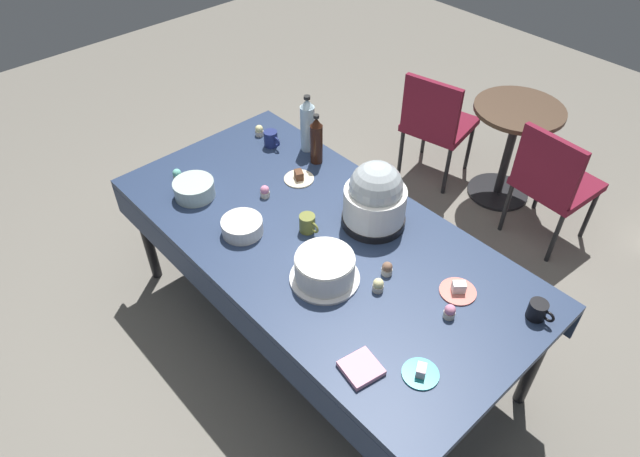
{
  "coord_description": "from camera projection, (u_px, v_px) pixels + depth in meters",
  "views": [
    {
      "loc": [
        1.48,
        -1.34,
        2.63
      ],
      "look_at": [
        0.0,
        0.0,
        0.8
      ],
      "focal_mm": 31.52,
      "sensor_mm": 36.0,
      "label": 1
    }
  ],
  "objects": [
    {
      "name": "soda_bottle_water",
      "position": [
        307.0,
        125.0,
        3.18
      ],
      "size": [
        0.08,
        0.08,
        0.34
      ],
      "color": "silver",
      "rests_on": "potluck_table"
    },
    {
      "name": "dessert_plate_cream",
      "position": [
        299.0,
        177.0,
        3.07
      ],
      "size": [
        0.16,
        0.16,
        0.05
      ],
      "color": "beige",
      "rests_on": "potluck_table"
    },
    {
      "name": "slow_cooker",
      "position": [
        375.0,
        198.0,
        2.71
      ],
      "size": [
        0.32,
        0.32,
        0.35
      ],
      "color": "black",
      "rests_on": "potluck_table"
    },
    {
      "name": "cupcake_vanilla",
      "position": [
        177.0,
        175.0,
        3.05
      ],
      "size": [
        0.05,
        0.05,
        0.07
      ],
      "color": "beige",
      "rests_on": "potluck_table"
    },
    {
      "name": "cupcake_mint",
      "position": [
        259.0,
        131.0,
        3.38
      ],
      "size": [
        0.05,
        0.05,
        0.07
      ],
      "color": "beige",
      "rests_on": "potluck_table"
    },
    {
      "name": "frosted_layer_cake",
      "position": [
        325.0,
        269.0,
        2.49
      ],
      "size": [
        0.32,
        0.32,
        0.14
      ],
      "color": "silver",
      "rests_on": "potluck_table"
    },
    {
      "name": "round_cafe_table",
      "position": [
        512.0,
        136.0,
        3.85
      ],
      "size": [
        0.6,
        0.6,
        0.72
      ],
      "color": "#473323",
      "rests_on": "ground"
    },
    {
      "name": "ground",
      "position": [
        320.0,
        330.0,
        3.25
      ],
      "size": [
        9.0,
        9.0,
        0.0
      ],
      "primitive_type": "plane",
      "color": "slate"
    },
    {
      "name": "maroon_chair_left",
      "position": [
        436.0,
        121.0,
        4.0
      ],
      "size": [
        0.52,
        0.52,
        0.85
      ],
      "color": "maroon",
      "rests_on": "ground"
    },
    {
      "name": "cupcake_cocoa",
      "position": [
        378.0,
        285.0,
        2.46
      ],
      "size": [
        0.05,
        0.05,
        0.07
      ],
      "color": "beige",
      "rests_on": "potluck_table"
    },
    {
      "name": "maroon_chair_right",
      "position": [
        553.0,
        180.0,
        3.5
      ],
      "size": [
        0.47,
        0.47,
        0.85
      ],
      "color": "maroon",
      "rests_on": "ground"
    },
    {
      "name": "glass_salad_bowl",
      "position": [
        194.0,
        189.0,
        2.94
      ],
      "size": [
        0.21,
        0.21,
        0.09
      ],
      "primitive_type": "cylinder",
      "color": "#B2C6BC",
      "rests_on": "potluck_table"
    },
    {
      "name": "ceramic_snack_bowl",
      "position": [
        242.0,
        226.0,
        2.74
      ],
      "size": [
        0.2,
        0.2,
        0.07
      ],
      "primitive_type": "cylinder",
      "color": "silver",
      "rests_on": "potluck_table"
    },
    {
      "name": "dessert_plate_teal",
      "position": [
        421.0,
        373.0,
        2.16
      ],
      "size": [
        0.15,
        0.15,
        0.05
      ],
      "color": "teal",
      "rests_on": "potluck_table"
    },
    {
      "name": "cupcake_rose",
      "position": [
        450.0,
        312.0,
        2.35
      ],
      "size": [
        0.05,
        0.05,
        0.07
      ],
      "color": "beige",
      "rests_on": "potluck_table"
    },
    {
      "name": "paper_napkin_stack",
      "position": [
        361.0,
        368.0,
        2.17
      ],
      "size": [
        0.16,
        0.16,
        0.02
      ],
      "primitive_type": "cube",
      "rotation": [
        0.0,
        0.0,
        -0.18
      ],
      "color": "pink",
      "rests_on": "potluck_table"
    },
    {
      "name": "coffee_mug_navy",
      "position": [
        271.0,
        139.0,
        3.28
      ],
      "size": [
        0.12,
        0.08,
        0.1
      ],
      "color": "navy",
      "rests_on": "potluck_table"
    },
    {
      "name": "dessert_plate_coral",
      "position": [
        458.0,
        290.0,
        2.46
      ],
      "size": [
        0.16,
        0.16,
        0.06
      ],
      "color": "#E07266",
      "rests_on": "potluck_table"
    },
    {
      "name": "potluck_table",
      "position": [
        320.0,
        245.0,
        2.78
      ],
      "size": [
        2.2,
        1.1,
        0.75
      ],
      "color": "navy",
      "rests_on": "ground"
    },
    {
      "name": "coffee_mug_olive",
      "position": [
        308.0,
        223.0,
        2.74
      ],
      "size": [
        0.12,
        0.08,
        0.09
      ],
      "color": "olive",
      "rests_on": "potluck_table"
    },
    {
      "name": "coffee_mug_black",
      "position": [
        538.0,
        310.0,
        2.34
      ],
      "size": [
        0.12,
        0.08,
        0.08
      ],
      "color": "black",
      "rests_on": "potluck_table"
    },
    {
      "name": "cupcake_berry",
      "position": [
        387.0,
        269.0,
        2.53
      ],
      "size": [
        0.05,
        0.05,
        0.07
      ],
      "color": "beige",
      "rests_on": "potluck_table"
    },
    {
      "name": "cupcake_lemon",
      "position": [
        265.0,
        191.0,
        2.94
      ],
      "size": [
        0.05,
        0.05,
        0.07
      ],
      "color": "beige",
      "rests_on": "potluck_table"
    },
    {
      "name": "soda_bottle_cola",
      "position": [
        316.0,
        141.0,
        3.1
      ],
      "size": [
        0.07,
        0.07,
        0.3
      ],
      "color": "#33190F",
      "rests_on": "potluck_table"
    }
  ]
}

